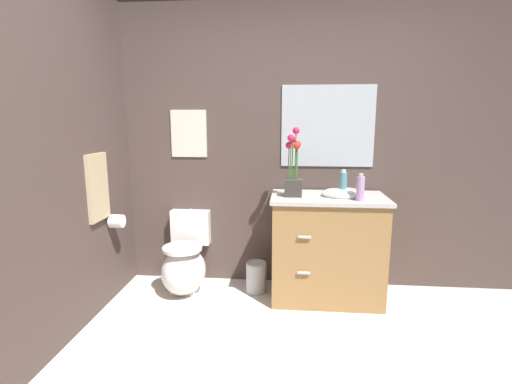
% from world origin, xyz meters
% --- Properties ---
extents(wall_back, '(4.55, 0.05, 2.50)m').
position_xyz_m(wall_back, '(0.20, 1.76, 1.25)').
color(wall_back, '#4C3D38').
rests_on(wall_back, ground_plane).
extents(wall_left, '(0.05, 4.85, 2.50)m').
position_xyz_m(wall_left, '(-1.49, 0.52, 1.25)').
color(wall_left, '#4C3D38').
rests_on(wall_left, ground_plane).
extents(toilet, '(0.38, 0.59, 0.69)m').
position_xyz_m(toilet, '(-0.89, 1.46, 0.24)').
color(toilet, white).
rests_on(toilet, ground_plane).
extents(vanity_cabinet, '(0.94, 0.56, 1.07)m').
position_xyz_m(vanity_cabinet, '(0.35, 1.43, 0.46)').
color(vanity_cabinet, '#9E7242').
rests_on(vanity_cabinet, ground_plane).
extents(flower_vase, '(0.14, 0.14, 0.56)m').
position_xyz_m(flower_vase, '(0.06, 1.41, 1.07)').
color(flower_vase, '#38332D').
rests_on(flower_vase, vanity_cabinet).
extents(soap_bottle, '(0.06, 0.06, 0.22)m').
position_xyz_m(soap_bottle, '(0.46, 1.41, 0.99)').
color(soap_bottle, teal).
rests_on(soap_bottle, vanity_cabinet).
extents(lotion_bottle, '(0.06, 0.06, 0.21)m').
position_xyz_m(lotion_bottle, '(0.57, 1.27, 0.99)').
color(lotion_bottle, '#B28CBF').
rests_on(lotion_bottle, vanity_cabinet).
extents(trash_bin, '(0.18, 0.18, 0.27)m').
position_xyz_m(trash_bin, '(-0.25, 1.49, 0.14)').
color(trash_bin, '#B7B7BC').
rests_on(trash_bin, ground_plane).
extents(wall_poster, '(0.32, 0.01, 0.42)m').
position_xyz_m(wall_poster, '(-0.89, 1.73, 1.38)').
color(wall_poster, silver).
extents(wall_mirror, '(0.80, 0.01, 0.70)m').
position_xyz_m(wall_mirror, '(0.35, 1.73, 1.45)').
color(wall_mirror, '#B2BCC6').
extents(hanging_towel, '(0.03, 0.28, 0.52)m').
position_xyz_m(hanging_towel, '(-1.45, 1.10, 0.99)').
color(hanging_towel, tan).
extents(toilet_paper_roll, '(0.11, 0.11, 0.11)m').
position_xyz_m(toilet_paper_roll, '(-1.39, 1.26, 0.68)').
color(toilet_paper_roll, white).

